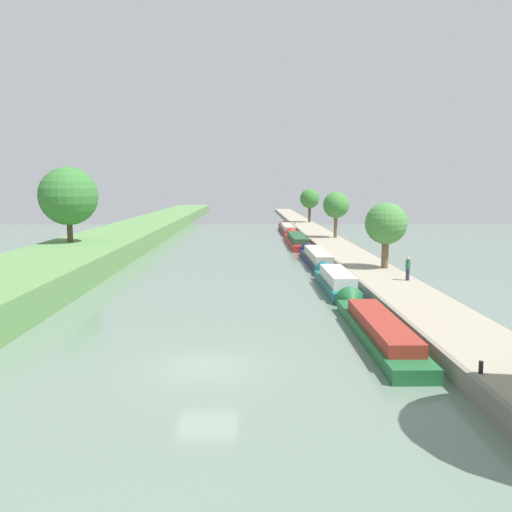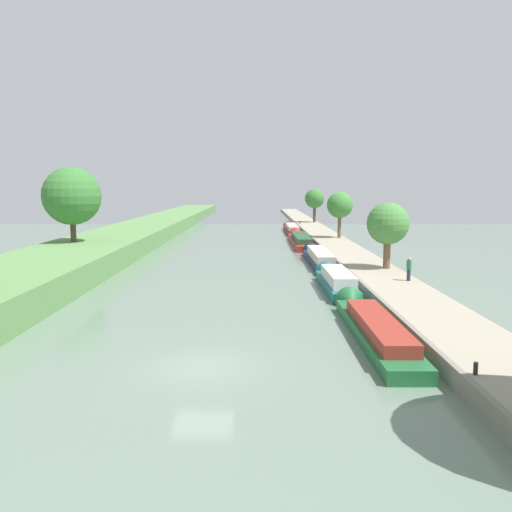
{
  "view_description": "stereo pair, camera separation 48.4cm",
  "coord_description": "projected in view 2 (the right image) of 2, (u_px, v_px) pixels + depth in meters",
  "views": [
    {
      "loc": [
        1.71,
        -20.32,
        7.35
      ],
      "look_at": [
        2.39,
        26.54,
        1.0
      ],
      "focal_mm": 36.19,
      "sensor_mm": 36.0,
      "label": 1
    },
    {
      "loc": [
        2.2,
        -20.33,
        7.35
      ],
      "look_at": [
        2.39,
        26.54,
        1.0
      ],
      "focal_mm": 36.19,
      "sensor_mm": 36.0,
      "label": 2
    }
  ],
  "objects": [
    {
      "name": "ground_plane",
      "position": [
        200.0,
        367.0,
        21.12
      ],
      "size": [
        160.0,
        160.0,
        0.0
      ],
      "primitive_type": "plane",
      "color": "slate"
    },
    {
      "name": "right_towpath",
      "position": [
        485.0,
        357.0,
        21.12
      ],
      "size": [
        4.13,
        260.0,
        0.8
      ],
      "color": "#9E937F",
      "rests_on": "ground_plane"
    },
    {
      "name": "stone_quay",
      "position": [
        431.0,
        357.0,
        21.1
      ],
      "size": [
        0.25,
        260.0,
        0.85
      ],
      "color": "gray",
      "rests_on": "ground_plane"
    },
    {
      "name": "narrowboat_green",
      "position": [
        370.0,
        325.0,
        25.63
      ],
      "size": [
        1.89,
        13.09,
        1.8
      ],
      "color": "#1E6033",
      "rests_on": "ground_plane"
    },
    {
      "name": "narrowboat_teal",
      "position": [
        333.0,
        280.0,
        37.34
      ],
      "size": [
        1.91,
        10.33,
        2.04
      ],
      "color": "#195B60",
      "rests_on": "ground_plane"
    },
    {
      "name": "narrowboat_navy",
      "position": [
        316.0,
        257.0,
        49.7
      ],
      "size": [
        1.89,
        14.34,
        1.99
      ],
      "color": "#141E42",
      "rests_on": "ground_plane"
    },
    {
      "name": "narrowboat_red",
      "position": [
        298.0,
        240.0,
        65.95
      ],
      "size": [
        2.13,
        17.07,
        2.03
      ],
      "color": "maroon",
      "rests_on": "ground_plane"
    },
    {
      "name": "narrowboat_maroon",
      "position": [
        289.0,
        229.0,
        83.27
      ],
      "size": [
        1.95,
        16.6,
        1.92
      ],
      "color": "maroon",
      "rests_on": "ground_plane"
    },
    {
      "name": "tree_rightbank_midnear",
      "position": [
        386.0,
        224.0,
        41.0
      ],
      "size": [
        3.34,
        3.34,
        5.28
      ],
      "color": "brown",
      "rests_on": "right_towpath"
    },
    {
      "name": "tree_rightbank_midfar",
      "position": [
        338.0,
        205.0,
        65.7
      ],
      "size": [
        3.31,
        3.31,
        5.84
      ],
      "color": "brown",
      "rests_on": "right_towpath"
    },
    {
      "name": "tree_rightbank_far",
      "position": [
        312.0,
        199.0,
        94.02
      ],
      "size": [
        3.55,
        3.55,
        6.11
      ],
      "color": "#4C3828",
      "rests_on": "right_towpath"
    },
    {
      "name": "tree_leftbank_downstream",
      "position": [
        69.0,
        196.0,
        49.3
      ],
      "size": [
        5.55,
        5.55,
        7.22
      ],
      "color": "#4C3828",
      "rests_on": "left_grassy_bank"
    },
    {
      "name": "person_walking",
      "position": [
        407.0,
        268.0,
        35.95
      ],
      "size": [
        0.34,
        0.34,
        1.66
      ],
      "color": "#282D42",
      "rests_on": "right_towpath"
    },
    {
      "name": "mooring_bollard_near",
      "position": [
        473.0,
        368.0,
        18.07
      ],
      "size": [
        0.16,
        0.16,
        0.45
      ],
      "color": "black",
      "rests_on": "right_towpath"
    },
    {
      "name": "mooring_bollard_far",
      "position": [
        298.0,
        222.0,
        90.71
      ],
      "size": [
        0.16,
        0.16,
        0.45
      ],
      "color": "black",
      "rests_on": "right_towpath"
    }
  ]
}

